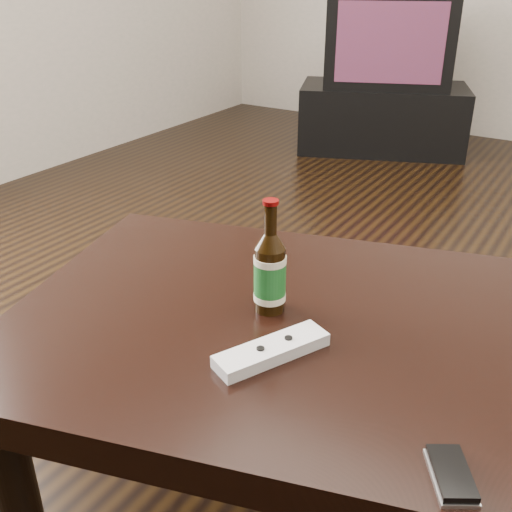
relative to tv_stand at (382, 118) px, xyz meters
The scene contains 7 objects.
floor 2.58m from the tv_stand, 66.08° to the right, with size 5.00×6.00×0.01m, color black.
tv_stand is the anchor object (origin of this frame).
tv 0.46m from the tv_stand, 67.92° to the right, with size 0.83×0.68×0.53m.
coffee_table 2.85m from the tv_stand, 69.93° to the right, with size 1.44×1.07×0.48m.
beer_bottle 2.83m from the tv_stand, 73.42° to the right, with size 0.07×0.07×0.22m.
phone 3.18m from the tv_stand, 67.56° to the right, with size 0.09×0.10×0.02m.
remote 2.97m from the tv_stand, 72.64° to the right, with size 0.14×0.21×0.03m.
Camera 1 is at (0.25, -1.17, 1.07)m, focal length 42.00 mm.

